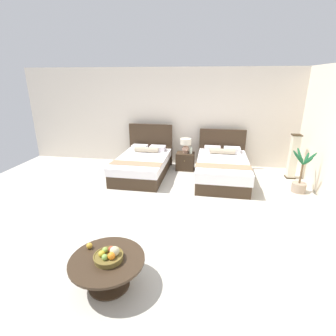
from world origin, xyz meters
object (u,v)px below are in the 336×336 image
at_px(vase, 191,150).
at_px(coffee_table, 108,266).
at_px(bed_near_corner, 222,168).
at_px(fruit_bowl, 109,256).
at_px(loose_apple, 89,246).
at_px(bed_near_window, 143,164).
at_px(table_lamp, 186,144).
at_px(nightstand, 185,161).
at_px(floor_lamp_corner, 293,157).
at_px(potted_palm, 300,180).

xyz_separation_m(vase, coffee_table, (-0.70, -4.63, -0.30)).
xyz_separation_m(bed_near_corner, vase, (-0.88, 0.59, 0.29)).
height_order(fruit_bowl, loose_apple, fruit_bowl).
bearing_deg(bed_near_window, table_lamp, 29.84).
distance_m(nightstand, table_lamp, 0.52).
bearing_deg(bed_near_window, vase, 24.52).
bearing_deg(nightstand, bed_near_corner, -31.42).
distance_m(nightstand, fruit_bowl, 4.71).
distance_m(bed_near_corner, floor_lamp_corner, 1.93).
bearing_deg(fruit_bowl, bed_near_window, 98.63).
distance_m(vase, potted_palm, 2.91).
relative_size(table_lamp, vase, 2.14).
distance_m(bed_near_window, coffee_table, 4.08).
relative_size(vase, potted_palm, 0.19).
bearing_deg(bed_near_window, coffee_table, -81.87).
distance_m(bed_near_window, nightstand, 1.29).
relative_size(nightstand, fruit_bowl, 1.41).
xyz_separation_m(fruit_bowl, floor_lamp_corner, (3.41, 4.47, 0.12)).
bearing_deg(floor_lamp_corner, nightstand, 175.88).
height_order(nightstand, coffee_table, nightstand).
bearing_deg(loose_apple, floor_lamp_corner, 48.76).
bearing_deg(bed_near_window, potted_palm, -7.55).
relative_size(loose_apple, floor_lamp_corner, 0.07).
bearing_deg(vase, bed_near_window, -155.48).
bearing_deg(fruit_bowl, bed_near_corner, 69.03).
bearing_deg(coffee_table, bed_near_corner, 68.53).
distance_m(fruit_bowl, loose_apple, 0.39).
height_order(bed_near_corner, vase, bed_near_corner).
bearing_deg(table_lamp, vase, -20.76).
xyz_separation_m(bed_near_window, potted_palm, (3.96, -0.52, -0.01)).
relative_size(bed_near_window, fruit_bowl, 5.73).
distance_m(bed_near_corner, vase, 1.10).
relative_size(table_lamp, coffee_table, 0.44).
xyz_separation_m(vase, potted_palm, (2.68, -1.11, -0.31)).
xyz_separation_m(table_lamp, potted_palm, (2.83, -1.17, -0.47)).
bearing_deg(nightstand, fruit_bowl, -96.22).
distance_m(nightstand, vase, 0.39).
height_order(bed_near_window, potted_palm, bed_near_window).
distance_m(bed_near_window, potted_palm, 3.99).
relative_size(coffee_table, floor_lamp_corner, 0.80).
bearing_deg(bed_near_corner, table_lamp, 147.79).
distance_m(bed_near_window, vase, 1.44).
xyz_separation_m(nightstand, fruit_bowl, (-0.51, -4.67, 0.22)).
distance_m(bed_near_corner, loose_apple, 4.31).
bearing_deg(nightstand, potted_palm, -22.07).
relative_size(vase, coffee_table, 0.21).
bearing_deg(coffee_table, floor_lamp_corner, 52.28).
bearing_deg(fruit_bowl, potted_palm, 46.52).
height_order(table_lamp, coffee_table, table_lamp).
relative_size(table_lamp, loose_apple, 5.24).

